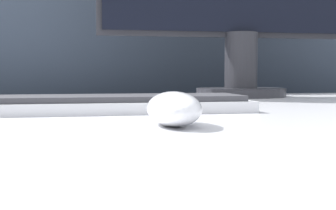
{
  "coord_description": "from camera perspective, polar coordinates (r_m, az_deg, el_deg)",
  "views": [
    {
      "loc": [
        -0.16,
        -0.61,
        0.8
      ],
      "look_at": [
        -0.05,
        -0.1,
        0.76
      ],
      "focal_mm": 50.0,
      "sensor_mm": 36.0,
      "label": 1
    }
  ],
  "objects": [
    {
      "name": "partition_panel",
      "position": [
        1.36,
        -4.95,
        -5.88
      ],
      "size": [
        5.0,
        0.03,
        1.14
      ],
      "color": "#333D4C",
      "rests_on": "ground_plane"
    },
    {
      "name": "computer_mouse_near",
      "position": [
        0.49,
        0.73,
        -0.45
      ],
      "size": [
        0.06,
        0.11,
        0.04
      ],
      "rotation": [
        0.0,
        0.0,
        -0.05
      ],
      "color": "white",
      "rests_on": "desk"
    },
    {
      "name": "keyboard",
      "position": [
        0.67,
        -8.49,
        0.1
      ],
      "size": [
        0.44,
        0.12,
        0.02
      ],
      "rotation": [
        0.0,
        0.0,
        -0.01
      ],
      "color": "silver",
      "rests_on": "desk"
    }
  ]
}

